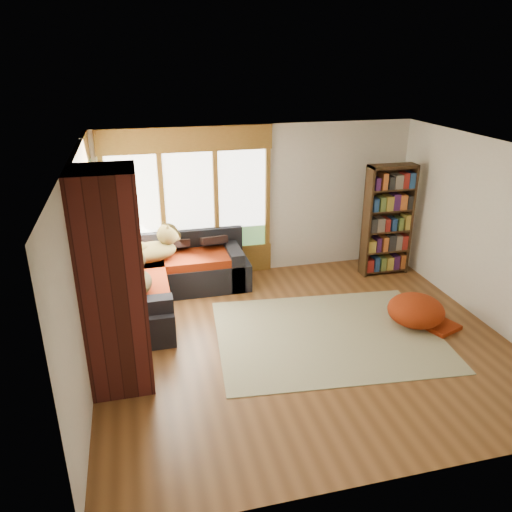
{
  "coord_description": "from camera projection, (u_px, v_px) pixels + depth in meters",
  "views": [
    {
      "loc": [
        -2.07,
        -5.59,
        3.7
      ],
      "look_at": [
        -0.45,
        0.89,
        0.95
      ],
      "focal_mm": 35.0,
      "sensor_mm": 36.0,
      "label": 1
    }
  ],
  "objects": [
    {
      "name": "floor",
      "position": [
        303.0,
        340.0,
        6.89
      ],
      "size": [
        5.5,
        5.5,
        0.0
      ],
      "primitive_type": "plane",
      "color": "brown",
      "rests_on": "ground"
    },
    {
      "name": "ceiling",
      "position": [
        311.0,
        151.0,
        5.9
      ],
      "size": [
        5.5,
        5.5,
        0.0
      ],
      "primitive_type": "plane",
      "color": "white"
    },
    {
      "name": "wall_back",
      "position": [
        259.0,
        201.0,
        8.64
      ],
      "size": [
        5.5,
        0.04,
        2.6
      ],
      "primitive_type": "cube",
      "color": "silver",
      "rests_on": "ground"
    },
    {
      "name": "wall_front",
      "position": [
        407.0,
        362.0,
        4.15
      ],
      "size": [
        5.5,
        0.04,
        2.6
      ],
      "primitive_type": "cube",
      "color": "silver",
      "rests_on": "ground"
    },
    {
      "name": "wall_left",
      "position": [
        82.0,
        275.0,
        5.78
      ],
      "size": [
        0.04,
        5.0,
        2.6
      ],
      "primitive_type": "cube",
      "color": "silver",
      "rests_on": "ground"
    },
    {
      "name": "wall_right",
      "position": [
        492.0,
        235.0,
        7.01
      ],
      "size": [
        0.04,
        5.0,
        2.6
      ],
      "primitive_type": "cube",
      "color": "silver",
      "rests_on": "ground"
    },
    {
      "name": "windows_back",
      "position": [
        190.0,
        203.0,
        8.32
      ],
      "size": [
        2.82,
        0.1,
        1.9
      ],
      "color": "brown",
      "rests_on": "wall_back"
    },
    {
      "name": "windows_left",
      "position": [
        90.0,
        236.0,
        6.84
      ],
      "size": [
        0.1,
        2.62,
        1.9
      ],
      "color": "brown",
      "rests_on": "wall_left"
    },
    {
      "name": "roller_blind",
      "position": [
        92.0,
        192.0,
        7.44
      ],
      "size": [
        0.03,
        0.72,
        0.9
      ],
      "primitive_type": "cube",
      "color": "#6A875C",
      "rests_on": "wall_left"
    },
    {
      "name": "brick_chimney",
      "position": [
        113.0,
        284.0,
        5.54
      ],
      "size": [
        0.7,
        0.7,
        2.6
      ],
      "primitive_type": "cube",
      "color": "#471914",
      "rests_on": "ground"
    },
    {
      "name": "sectional_sofa",
      "position": [
        151.0,
        284.0,
        7.86
      ],
      "size": [
        2.2,
        2.2,
        0.8
      ],
      "rotation": [
        0.0,
        0.0,
        0.02
      ],
      "color": "black",
      "rests_on": "ground"
    },
    {
      "name": "area_rug",
      "position": [
        328.0,
        335.0,
        7.02
      ],
      "size": [
        3.31,
        2.65,
        0.01
      ],
      "primitive_type": "cube",
      "rotation": [
        0.0,
        0.0,
        -0.09
      ],
      "color": "beige",
      "rests_on": "ground"
    },
    {
      "name": "bookshelf",
      "position": [
        388.0,
        221.0,
        8.64
      ],
      "size": [
        0.84,
        0.28,
        1.96
      ],
      "color": "#3A2513",
      "rests_on": "ground"
    },
    {
      "name": "pouf",
      "position": [
        416.0,
        310.0,
        7.22
      ],
      "size": [
        1.01,
        1.01,
        0.44
      ],
      "primitive_type": "ellipsoid",
      "rotation": [
        0.0,
        0.0,
        -0.29
      ],
      "color": "#9B3112",
      "rests_on": "area_rug"
    },
    {
      "name": "dog_tan",
      "position": [
        154.0,
        249.0,
        7.93
      ],
      "size": [
        1.0,
        0.77,
        0.5
      ],
      "rotation": [
        0.0,
        0.0,
        0.28
      ],
      "color": "brown",
      "rests_on": "sectional_sofa"
    },
    {
      "name": "dog_brindle",
      "position": [
        133.0,
        280.0,
        6.9
      ],
      "size": [
        0.63,
        0.91,
        0.47
      ],
      "rotation": [
        0.0,
        0.0,
        1.44
      ],
      "color": "#3E3018",
      "rests_on": "sectional_sofa"
    },
    {
      "name": "throw_pillows",
      "position": [
        151.0,
        253.0,
        7.83
      ],
      "size": [
        1.98,
        1.68,
        0.45
      ],
      "color": "black",
      "rests_on": "sectional_sofa"
    }
  ]
}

